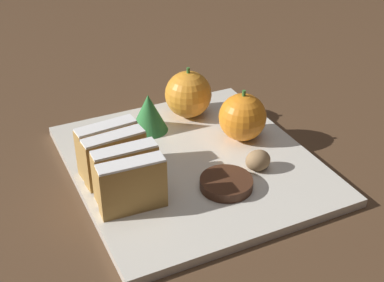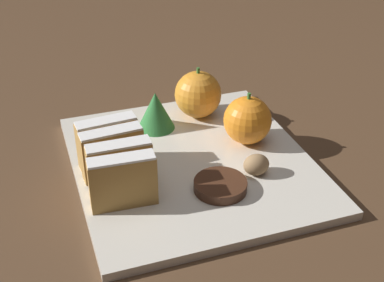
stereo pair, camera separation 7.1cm
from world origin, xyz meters
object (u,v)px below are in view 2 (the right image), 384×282
Objects in this scene: walnut at (256,165)px; chocolate_cookie at (220,185)px; orange_near at (248,120)px; orange_far at (198,94)px.

walnut reaches higher than chocolate_cookie.
orange_near is 0.96× the size of orange_far.
chocolate_cookie is (-0.04, -0.19, -0.03)m from orange_far.
orange_near reaches higher than walnut.
orange_far is 0.18m from walnut.
walnut is 0.51× the size of chocolate_cookie.
orange_near is at bearing -67.21° from orange_far.
orange_near is 0.13m from chocolate_cookie.
orange_near reaches higher than chocolate_cookie.
walnut is at bearing -105.22° from orange_near.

